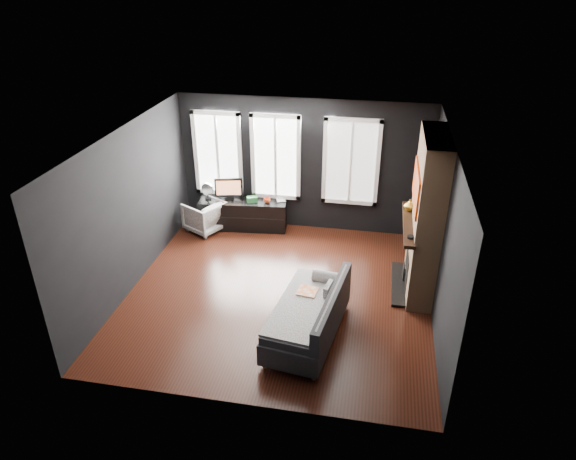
% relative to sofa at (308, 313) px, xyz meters
% --- Properties ---
extents(floor, '(5.00, 5.00, 0.00)m').
position_rel_sofa_xyz_m(floor, '(-0.64, 1.01, -0.41)').
color(floor, black).
rests_on(floor, ground).
extents(ceiling, '(5.00, 5.00, 0.00)m').
position_rel_sofa_xyz_m(ceiling, '(-0.64, 1.01, 2.29)').
color(ceiling, white).
rests_on(ceiling, ground).
extents(wall_back, '(5.00, 0.02, 2.70)m').
position_rel_sofa_xyz_m(wall_back, '(-0.64, 3.51, 0.94)').
color(wall_back, black).
rests_on(wall_back, ground).
extents(wall_left, '(0.02, 5.00, 2.70)m').
position_rel_sofa_xyz_m(wall_left, '(-3.14, 1.01, 0.94)').
color(wall_left, black).
rests_on(wall_left, ground).
extents(wall_right, '(0.02, 5.00, 2.70)m').
position_rel_sofa_xyz_m(wall_right, '(1.86, 1.01, 0.94)').
color(wall_right, black).
rests_on(wall_right, ground).
extents(windows, '(4.00, 0.16, 1.76)m').
position_rel_sofa_xyz_m(windows, '(-1.09, 3.47, 1.97)').
color(windows, white).
rests_on(windows, wall_back).
extents(fireplace, '(0.70, 1.62, 2.70)m').
position_rel_sofa_xyz_m(fireplace, '(1.66, 1.61, 0.94)').
color(fireplace, '#93724C').
rests_on(fireplace, floor).
extents(sofa, '(1.22, 2.02, 0.82)m').
position_rel_sofa_xyz_m(sofa, '(0.00, 0.00, 0.00)').
color(sofa, '#262629').
rests_on(sofa, floor).
extents(stripe_pillow, '(0.13, 0.30, 0.29)m').
position_rel_sofa_xyz_m(stripe_pillow, '(0.26, 0.31, 0.18)').
color(stripe_pillow, gray).
rests_on(stripe_pillow, sofa).
extents(armchair, '(0.89, 0.91, 0.70)m').
position_rel_sofa_xyz_m(armchair, '(-2.59, 2.96, -0.06)').
color(armchair, white).
rests_on(armchair, floor).
extents(media_console, '(1.83, 0.73, 0.61)m').
position_rel_sofa_xyz_m(media_console, '(-1.84, 3.25, -0.10)').
color(media_console, black).
rests_on(media_console, floor).
extents(monitor, '(0.59, 0.25, 0.52)m').
position_rel_sofa_xyz_m(monitor, '(-2.13, 3.25, 0.46)').
color(monitor, black).
rests_on(monitor, media_console).
extents(desk_fan, '(0.29, 0.29, 0.36)m').
position_rel_sofa_xyz_m(desk_fan, '(-2.56, 3.17, 0.39)').
color(desk_fan, '#9D9D9D').
rests_on(desk_fan, media_console).
extents(mug, '(0.15, 0.12, 0.14)m').
position_rel_sofa_xyz_m(mug, '(-1.32, 3.21, 0.27)').
color(mug, '#EC4921').
rests_on(mug, media_console).
extents(book, '(0.17, 0.07, 0.23)m').
position_rel_sofa_xyz_m(book, '(-1.15, 3.35, 0.32)').
color(book, tan).
rests_on(book, media_console).
extents(storage_box, '(0.24, 0.20, 0.11)m').
position_rel_sofa_xyz_m(storage_box, '(-1.63, 3.20, 0.26)').
color(storage_box, '#276A33').
rests_on(storage_box, media_console).
extents(mantel_vase, '(0.24, 0.24, 0.19)m').
position_rel_sofa_xyz_m(mantel_vase, '(1.41, 2.06, 0.91)').
color(mantel_vase, gold).
rests_on(mantel_vase, fireplace).
extents(mantel_clock, '(0.12, 0.12, 0.04)m').
position_rel_sofa_xyz_m(mantel_clock, '(1.41, 1.06, 0.84)').
color(mantel_clock, black).
rests_on(mantel_clock, fireplace).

